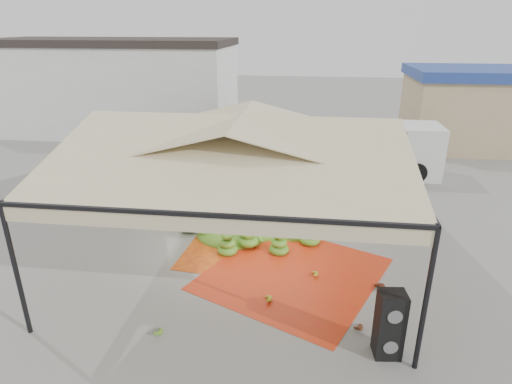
# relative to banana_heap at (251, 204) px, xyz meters

# --- Properties ---
(ground) EXTENTS (90.00, 90.00, 0.00)m
(ground) POSITION_rel_banana_heap_xyz_m (0.06, -2.12, -0.62)
(ground) COLOR slate
(ground) RESTS_ON ground
(canopy_tent) EXTENTS (8.10, 8.10, 4.00)m
(canopy_tent) POSITION_rel_banana_heap_xyz_m (0.06, -2.12, 2.68)
(canopy_tent) COLOR black
(canopy_tent) RESTS_ON ground
(building_white) EXTENTS (14.30, 6.30, 5.40)m
(building_white) POSITION_rel_banana_heap_xyz_m (-9.94, 11.88, 2.10)
(building_white) COLOR silver
(building_white) RESTS_ON ground
(building_tan) EXTENTS (6.30, 5.30, 4.10)m
(building_tan) POSITION_rel_banana_heap_xyz_m (10.06, 10.88, 1.46)
(building_tan) COLOR tan
(building_tan) RESTS_ON ground
(tarp_left) EXTENTS (4.34, 4.17, 0.01)m
(tarp_left) POSITION_rel_banana_heap_xyz_m (0.44, -1.66, -0.61)
(tarp_left) COLOR orange
(tarp_left) RESTS_ON ground
(tarp_right) EXTENTS (5.50, 5.60, 0.01)m
(tarp_right) POSITION_rel_banana_heap_xyz_m (1.58, -3.10, -0.61)
(tarp_right) COLOR red
(tarp_right) RESTS_ON ground
(banana_heap) EXTENTS (7.20, 6.68, 1.23)m
(banana_heap) POSITION_rel_banana_heap_xyz_m (0.00, 0.00, 0.00)
(banana_heap) COLOR #3B7718
(banana_heap) RESTS_ON ground
(hand_yellow_a) EXTENTS (0.45, 0.40, 0.18)m
(hand_yellow_a) POSITION_rel_banana_heap_xyz_m (2.07, -3.14, -0.53)
(hand_yellow_a) COLOR gold
(hand_yellow_a) RESTS_ON ground
(hand_yellow_b) EXTENTS (0.46, 0.40, 0.18)m
(hand_yellow_b) POSITION_rel_banana_heap_xyz_m (0.96, -4.39, -0.52)
(hand_yellow_b) COLOR #AEAF23
(hand_yellow_b) RESTS_ON ground
(hand_red_a) EXTENTS (0.50, 0.47, 0.18)m
(hand_red_a) POSITION_rel_banana_heap_xyz_m (3.03, -5.10, -0.53)
(hand_red_a) COLOR #5B2F14
(hand_red_a) RESTS_ON ground
(hand_red_b) EXTENTS (0.58, 0.51, 0.22)m
(hand_red_b) POSITION_rel_banana_heap_xyz_m (3.68, -3.57, -0.51)
(hand_red_b) COLOR #5C2915
(hand_red_b) RESTS_ON ground
(hand_green) EXTENTS (0.40, 0.34, 0.17)m
(hand_green) POSITION_rel_banana_heap_xyz_m (-1.24, -5.82, -0.53)
(hand_green) COLOR #3A7618
(hand_green) RESTS_ON ground
(hanging_bunches) EXTENTS (1.74, 0.24, 0.20)m
(hanging_bunches) POSITION_rel_banana_heap_xyz_m (0.28, -1.99, 2.00)
(hanging_bunches) COLOR #537F1A
(hanging_bunches) RESTS_ON ground
(speaker_stack) EXTENTS (0.56, 0.51, 1.43)m
(speaker_stack) POSITION_rel_banana_heap_xyz_m (3.56, -5.82, 0.10)
(speaker_stack) COLOR black
(speaker_stack) RESTS_ON ground
(banana_leaves) EXTENTS (0.96, 1.36, 3.70)m
(banana_leaves) POSITION_rel_banana_heap_xyz_m (-3.59, 0.07, -0.62)
(banana_leaves) COLOR #2C7C21
(banana_leaves) RESTS_ON ground
(vendor) EXTENTS (0.61, 0.48, 1.48)m
(vendor) POSITION_rel_banana_heap_xyz_m (2.27, 2.86, 0.13)
(vendor) COLOR gray
(vendor) RESTS_ON ground
(truck_left) EXTENTS (6.67, 2.97, 2.21)m
(truck_left) POSITION_rel_banana_heap_xyz_m (-1.53, 5.46, 0.75)
(truck_left) COLOR #4F321A
(truck_left) RESTS_ON ground
(truck_right) EXTENTS (6.46, 2.30, 2.21)m
(truck_right) POSITION_rel_banana_heap_xyz_m (4.39, 5.58, 0.75)
(truck_right) COLOR #4F371A
(truck_right) RESTS_ON ground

